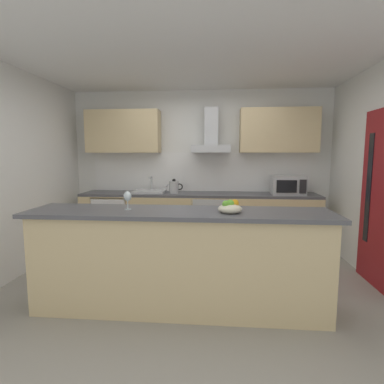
# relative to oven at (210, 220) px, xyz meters

# --- Properties ---
(ground) EXTENTS (5.35, 4.57, 0.02)m
(ground) POSITION_rel_oven_xyz_m (-0.20, -1.44, -0.47)
(ground) COLOR gray
(ceiling) EXTENTS (5.35, 4.57, 0.02)m
(ceiling) POSITION_rel_oven_xyz_m (-0.20, -1.44, 2.15)
(ceiling) COLOR white
(wall_back) EXTENTS (5.35, 0.12, 2.60)m
(wall_back) POSITION_rel_oven_xyz_m (-0.20, 0.41, 0.84)
(wall_back) COLOR white
(wall_back) RESTS_ON ground
(wall_left) EXTENTS (0.12, 4.57, 2.60)m
(wall_left) POSITION_rel_oven_xyz_m (-2.44, -1.44, 0.84)
(wall_left) COLOR white
(wall_left) RESTS_ON ground
(backsplash_tile) EXTENTS (3.70, 0.02, 0.66)m
(backsplash_tile) POSITION_rel_oven_xyz_m (-0.20, 0.33, 0.77)
(backsplash_tile) COLOR white
(counter_back) EXTENTS (3.83, 0.60, 0.90)m
(counter_back) POSITION_rel_oven_xyz_m (-0.20, 0.03, -0.01)
(counter_back) COLOR #D1B784
(counter_back) RESTS_ON ground
(counter_island) EXTENTS (2.91, 0.64, 1.00)m
(counter_island) POSITION_rel_oven_xyz_m (-0.25, -2.07, 0.05)
(counter_island) COLOR #D1B784
(counter_island) RESTS_ON ground
(upper_cabinets) EXTENTS (3.78, 0.32, 0.70)m
(upper_cabinets) POSITION_rel_oven_xyz_m (-0.20, 0.18, 1.45)
(upper_cabinets) COLOR #D1B784
(side_door) EXTENTS (0.08, 0.85, 2.05)m
(side_door) POSITION_rel_oven_xyz_m (1.96, -1.31, 0.57)
(side_door) COLOR maroon
(side_door) RESTS_ON ground
(oven) EXTENTS (0.60, 0.62, 0.80)m
(oven) POSITION_rel_oven_xyz_m (0.00, 0.00, 0.00)
(oven) COLOR slate
(oven) RESTS_ON ground
(refrigerator) EXTENTS (0.58, 0.60, 0.85)m
(refrigerator) POSITION_rel_oven_xyz_m (-1.62, -0.00, -0.03)
(refrigerator) COLOR white
(refrigerator) RESTS_ON ground
(microwave) EXTENTS (0.50, 0.38, 0.30)m
(microwave) POSITION_rel_oven_xyz_m (1.21, -0.03, 0.59)
(microwave) COLOR #B7BABC
(microwave) RESTS_ON counter_back
(sink) EXTENTS (0.50, 0.40, 0.26)m
(sink) POSITION_rel_oven_xyz_m (-1.00, 0.01, 0.47)
(sink) COLOR silver
(sink) RESTS_ON counter_back
(kettle) EXTENTS (0.29, 0.15, 0.24)m
(kettle) POSITION_rel_oven_xyz_m (-0.59, -0.03, 0.55)
(kettle) COLOR #B7BABC
(kettle) RESTS_ON counter_back
(range_hood) EXTENTS (0.62, 0.45, 0.72)m
(range_hood) POSITION_rel_oven_xyz_m (0.00, 0.13, 1.33)
(range_hood) COLOR #B7BABC
(wine_glass) EXTENTS (0.08, 0.08, 0.18)m
(wine_glass) POSITION_rel_oven_xyz_m (-0.75, -2.04, 0.66)
(wine_glass) COLOR silver
(wine_glass) RESTS_ON counter_island
(fruit_bowl) EXTENTS (0.22, 0.22, 0.13)m
(fruit_bowl) POSITION_rel_oven_xyz_m (0.24, -2.12, 0.59)
(fruit_bowl) COLOR beige
(fruit_bowl) RESTS_ON counter_island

